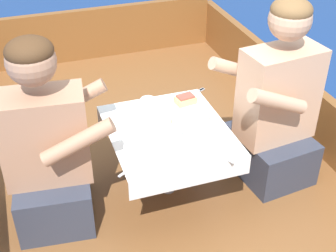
{
  "coord_description": "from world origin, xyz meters",
  "views": [
    {
      "loc": [
        -0.63,
        -1.96,
        2.03
      ],
      "look_at": [
        0.0,
        -0.12,
        0.71
      ],
      "focal_mm": 50.0,
      "sensor_mm": 36.0,
      "label": 1
    }
  ],
  "objects_px": {
    "person_port": "(48,151)",
    "tin_can": "(165,121)",
    "sandwich": "(185,99)",
    "coffee_cup_center": "(202,116)",
    "person_starboard": "(276,110)",
    "coffee_cup_port": "(148,103)",
    "coffee_cup_starboard": "(172,132)"
  },
  "relations": [
    {
      "from": "person_starboard",
      "to": "tin_can",
      "type": "distance_m",
      "value": 0.6
    },
    {
      "from": "sandwich",
      "to": "coffee_cup_starboard",
      "type": "relative_size",
      "value": 1.08
    },
    {
      "from": "person_port",
      "to": "tin_can",
      "type": "xyz_separation_m",
      "value": [
        0.6,
        0.02,
        0.03
      ]
    },
    {
      "from": "coffee_cup_starboard",
      "to": "person_port",
      "type": "bearing_deg",
      "value": 171.61
    },
    {
      "from": "person_port",
      "to": "coffee_cup_port",
      "type": "relative_size",
      "value": 9.11
    },
    {
      "from": "sandwich",
      "to": "coffee_cup_center",
      "type": "distance_m",
      "value": 0.19
    },
    {
      "from": "person_starboard",
      "to": "coffee_cup_center",
      "type": "relative_size",
      "value": 9.9
    },
    {
      "from": "person_port",
      "to": "sandwich",
      "type": "bearing_deg",
      "value": 19.85
    },
    {
      "from": "sandwich",
      "to": "coffee_cup_port",
      "type": "relative_size",
      "value": 1.08
    },
    {
      "from": "person_port",
      "to": "sandwich",
      "type": "distance_m",
      "value": 0.79
    },
    {
      "from": "person_starboard",
      "to": "coffee_cup_starboard",
      "type": "height_order",
      "value": "person_starboard"
    },
    {
      "from": "coffee_cup_port",
      "to": "coffee_cup_starboard",
      "type": "xyz_separation_m",
      "value": [
        0.03,
        -0.31,
        0.0
      ]
    },
    {
      "from": "coffee_cup_port",
      "to": "person_starboard",
      "type": "bearing_deg",
      "value": -23.05
    },
    {
      "from": "person_port",
      "to": "tin_can",
      "type": "relative_size",
      "value": 14.66
    },
    {
      "from": "coffee_cup_port",
      "to": "coffee_cup_center",
      "type": "xyz_separation_m",
      "value": [
        0.22,
        -0.23,
        0.01
      ]
    },
    {
      "from": "coffee_cup_starboard",
      "to": "person_starboard",
      "type": "bearing_deg",
      "value": 3.7
    },
    {
      "from": "sandwich",
      "to": "coffee_cup_port",
      "type": "bearing_deg",
      "value": 169.04
    },
    {
      "from": "person_port",
      "to": "coffee_cup_starboard",
      "type": "bearing_deg",
      "value": -1.78
    },
    {
      "from": "tin_can",
      "to": "sandwich",
      "type": "bearing_deg",
      "value": 42.74
    },
    {
      "from": "person_starboard",
      "to": "coffee_cup_center",
      "type": "bearing_deg",
      "value": -12.33
    },
    {
      "from": "person_starboard",
      "to": "coffee_cup_port",
      "type": "bearing_deg",
      "value": -29.53
    },
    {
      "from": "person_port",
      "to": "person_starboard",
      "type": "bearing_deg",
      "value": 4.26
    },
    {
      "from": "sandwich",
      "to": "person_port",
      "type": "bearing_deg",
      "value": -166.75
    },
    {
      "from": "coffee_cup_starboard",
      "to": "coffee_cup_center",
      "type": "height_order",
      "value": "coffee_cup_center"
    },
    {
      "from": "person_starboard",
      "to": "coffee_cup_center",
      "type": "xyz_separation_m",
      "value": [
        -0.41,
        0.04,
        0.02
      ]
    },
    {
      "from": "person_starboard",
      "to": "coffee_cup_port",
      "type": "distance_m",
      "value": 0.68
    },
    {
      "from": "person_port",
      "to": "coffee_cup_port",
      "type": "bearing_deg",
      "value": 27.81
    },
    {
      "from": "sandwich",
      "to": "coffee_cup_port",
      "type": "height_order",
      "value": "sandwich"
    },
    {
      "from": "coffee_cup_center",
      "to": "tin_can",
      "type": "bearing_deg",
      "value": 170.53
    },
    {
      "from": "coffee_cup_center",
      "to": "sandwich",
      "type": "bearing_deg",
      "value": 96.09
    },
    {
      "from": "person_starboard",
      "to": "sandwich",
      "type": "relative_size",
      "value": 8.85
    },
    {
      "from": "person_port",
      "to": "coffee_cup_center",
      "type": "bearing_deg",
      "value": 6.09
    }
  ]
}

